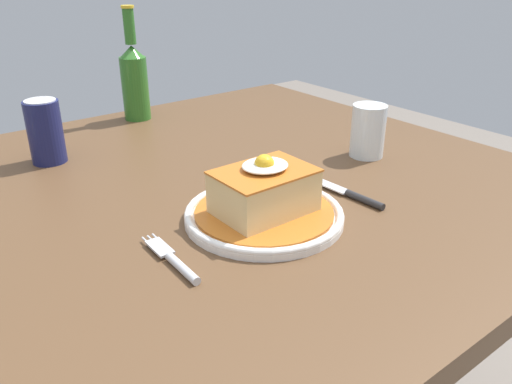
% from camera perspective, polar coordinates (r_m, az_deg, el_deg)
% --- Properties ---
extents(dining_table, '(1.26, 1.05, 0.76)m').
position_cam_1_polar(dining_table, '(0.96, -7.35, -5.31)').
color(dining_table, brown).
rests_on(dining_table, ground_plane).
extents(main_plate, '(0.25, 0.25, 0.02)m').
position_cam_1_polar(main_plate, '(0.80, 0.88, -2.48)').
color(main_plate, white).
rests_on(main_plate, dining_table).
extents(sandwich_meal, '(0.21, 0.21, 0.10)m').
position_cam_1_polar(sandwich_meal, '(0.79, 0.90, -0.19)').
color(sandwich_meal, '#C66B23').
rests_on(sandwich_meal, main_plate).
extents(fork, '(0.02, 0.14, 0.01)m').
position_cam_1_polar(fork, '(0.70, -8.90, -7.50)').
color(fork, silver).
rests_on(fork, dining_table).
extents(knife, '(0.02, 0.17, 0.01)m').
position_cam_1_polar(knife, '(0.89, 10.61, -0.34)').
color(knife, '#262628').
rests_on(knife, dining_table).
extents(soda_can, '(0.07, 0.07, 0.12)m').
position_cam_1_polar(soda_can, '(1.09, -22.09, 6.15)').
color(soda_can, '#191E51').
rests_on(soda_can, dining_table).
extents(beer_bottle_green, '(0.06, 0.06, 0.27)m').
position_cam_1_polar(beer_bottle_green, '(1.31, -13.18, 12.02)').
color(beer_bottle_green, '#2D6B23').
rests_on(beer_bottle_green, dining_table).
extents(drinking_glass, '(0.07, 0.07, 0.10)m').
position_cam_1_polar(drinking_glass, '(1.07, 12.14, 6.19)').
color(drinking_glass, '#3F2314').
rests_on(drinking_glass, dining_table).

